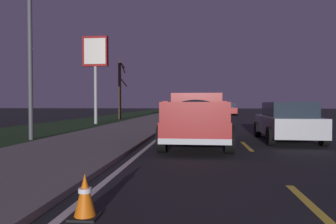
{
  "coord_description": "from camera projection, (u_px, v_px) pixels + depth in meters",
  "views": [
    {
      "loc": [
        -0.64,
        1.6,
        1.48
      ],
      "look_at": [
        12.29,
        2.94,
        1.14
      ],
      "focal_mm": 33.62,
      "sensor_mm": 36.0,
      "label": 1
    }
  ],
  "objects": [
    {
      "name": "ground",
      "position": [
        219.0,
        121.0,
        27.35
      ],
      "size": [
        144.0,
        144.0,
        0.0
      ],
      "primitive_type": "plane",
      "color": "black"
    },
    {
      "name": "sidewalk_shoulder",
      "position": [
        154.0,
        120.0,
        27.94
      ],
      "size": [
        108.0,
        4.0,
        0.12
      ],
      "primitive_type": "cube",
      "color": "slate",
      "rests_on": "ground"
    },
    {
      "name": "grass_verge",
      "position": [
        100.0,
        120.0,
        28.46
      ],
      "size": [
        108.0,
        6.0,
        0.01
      ],
      "primitive_type": "cube",
      "color": "#1E3819",
      "rests_on": "ground"
    },
    {
      "name": "lane_markings",
      "position": [
        190.0,
        119.0,
        29.56
      ],
      "size": [
        108.0,
        3.54,
        0.01
      ],
      "color": "yellow",
      "rests_on": "ground"
    },
    {
      "name": "pickup_truck",
      "position": [
        196.0,
        118.0,
        11.23
      ],
      "size": [
        5.43,
        2.3,
        1.87
      ],
      "color": "maroon",
      "rests_on": "ground"
    },
    {
      "name": "sedan_red",
      "position": [
        228.0,
        109.0,
        40.17
      ],
      "size": [
        4.4,
        2.02,
        1.54
      ],
      "color": "maroon",
      "rests_on": "ground"
    },
    {
      "name": "sedan_silver",
      "position": [
        287.0,
        121.0,
        12.4
      ],
      "size": [
        4.44,
        2.09,
        1.54
      ],
      "color": "#B2B5BA",
      "rests_on": "ground"
    },
    {
      "name": "gas_price_sign",
      "position": [
        95.0,
        59.0,
        23.02
      ],
      "size": [
        0.27,
        1.9,
        6.42
      ],
      "color": "#99999E",
      "rests_on": "ground"
    },
    {
      "name": "street_light_near",
      "position": [
        37.0,
        20.0,
        12.77
      ],
      "size": [
        0.36,
        1.97,
        8.1
      ],
      "color": "#4C4C51",
      "rests_on": "ground"
    },
    {
      "name": "bare_tree_far",
      "position": [
        120.0,
        89.0,
        29.85
      ],
      "size": [
        1.04,
        0.82,
        5.76
      ],
      "color": "#423323",
      "rests_on": "ground"
    },
    {
      "name": "traffic_cone_near",
      "position": [
        85.0,
        196.0,
        4.07
      ],
      "size": [
        0.36,
        0.36,
        0.58
      ],
      "color": "black",
      "rests_on": "ground"
    }
  ]
}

